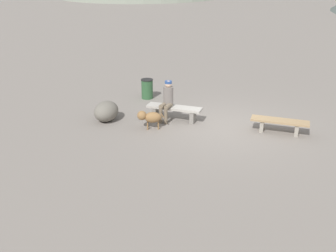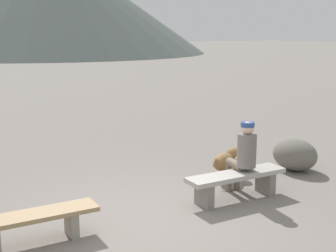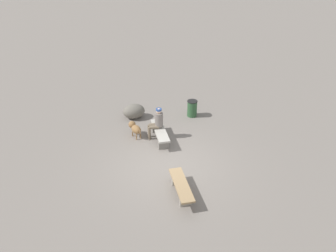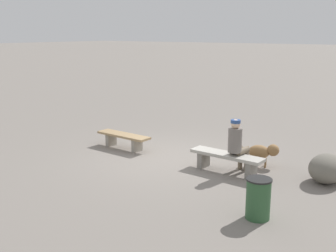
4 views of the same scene
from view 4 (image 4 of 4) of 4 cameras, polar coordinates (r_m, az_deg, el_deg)
The scene contains 7 objects.
ground at distance 10.94m, azimuth 0.23°, elevation -4.65°, with size 210.00×210.00×0.06m, color gray.
bench_left at distance 11.81m, azimuth -6.20°, elevation -1.66°, with size 1.73×0.49×0.43m.
bench_right at distance 9.86m, azimuth 8.16°, elevation -4.55°, with size 1.83×0.49×0.47m.
seated_person at distance 9.72m, azimuth 9.56°, elevation -2.22°, with size 0.37×0.63×1.33m.
dog at distance 10.44m, azimuth 13.11°, elevation -3.47°, with size 0.81×0.50×0.59m.
trash_bin at distance 7.60m, azimuth 12.44°, elevation -9.83°, with size 0.46×0.46×0.75m.
boulder at distance 9.79m, azimuth 21.20°, elevation -5.53°, with size 0.76×0.98×0.65m, color #6B665B.
Camera 4 is at (6.03, -8.51, 3.29)m, focal length 43.80 mm.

